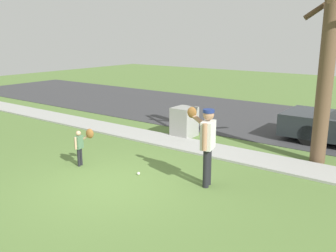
# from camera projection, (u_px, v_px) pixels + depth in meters

# --- Properties ---
(ground_plane) EXTENTS (48.00, 48.00, 0.00)m
(ground_plane) POSITION_uv_depth(u_px,v_px,m) (194.00, 148.00, 11.15)
(ground_plane) COLOR #567538
(sidewalk_strip) EXTENTS (36.00, 1.20, 0.06)m
(sidewalk_strip) POSITION_uv_depth(u_px,v_px,m) (195.00, 146.00, 11.22)
(sidewalk_strip) COLOR #A3A39E
(sidewalk_strip) RESTS_ON ground
(road_surface) EXTENTS (36.00, 6.80, 0.02)m
(road_surface) POSITION_uv_depth(u_px,v_px,m) (260.00, 118.00, 15.13)
(road_surface) COLOR #38383A
(road_surface) RESTS_ON ground
(person_adult) EXTENTS (0.81, 0.62, 1.78)m
(person_adult) POSITION_uv_depth(u_px,v_px,m) (206.00, 139.00, 8.13)
(person_adult) COLOR black
(person_adult) RESTS_ON ground
(person_child) EXTENTS (0.42, 0.46, 1.00)m
(person_child) POSITION_uv_depth(u_px,v_px,m) (82.00, 142.00, 9.51)
(person_child) COLOR black
(person_child) RESTS_ON ground
(baseball) EXTENTS (0.07, 0.07, 0.07)m
(baseball) POSITION_uv_depth(u_px,v_px,m) (138.00, 174.00, 9.01)
(baseball) COLOR white
(baseball) RESTS_ON ground
(utility_cabinet) EXTENTS (0.70, 0.75, 0.99)m
(utility_cabinet) POSITION_uv_depth(u_px,v_px,m) (184.00, 122.00, 12.36)
(utility_cabinet) COLOR gray
(utility_cabinet) RESTS_ON ground
(street_tree_near) EXTENTS (1.85, 1.89, 5.67)m
(street_tree_near) POSITION_uv_depth(u_px,v_px,m) (328.00, 49.00, 9.21)
(street_tree_near) COLOR brown
(street_tree_near) RESTS_ON ground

